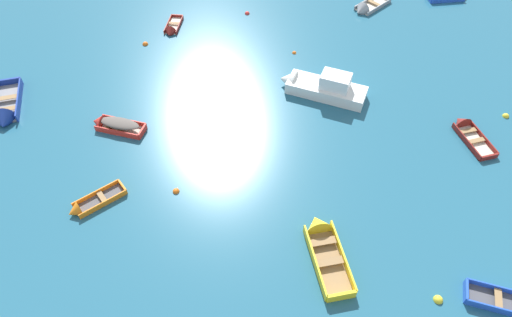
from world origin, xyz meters
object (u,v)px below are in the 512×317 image
Objects in this scene: rowboat_yellow_near_left at (322,240)px; mooring_buoy_trailing at (294,53)px; rowboat_maroon_midfield_left at (466,129)px; mooring_buoy_near_foreground at (506,116)px; rowboat_deep_blue_back_row_center at (5,113)px; rowboat_red_midfield_right at (113,124)px; mooring_buoy_midfield at (145,44)px; rowboat_orange_foreground_center at (86,206)px; motor_launch_white_cluster_inner at (320,86)px; rowboat_maroon_distant_center at (171,30)px; mooring_buoy_far_field at (438,300)px; mooring_buoy_between_boats_left at (176,192)px; mooring_buoy_between_boats_right at (247,14)px; rowboat_grey_outer_right at (365,9)px.

mooring_buoy_trailing is (3.49, 15.71, -0.24)m from rowboat_yellow_near_left.
rowboat_maroon_midfield_left is 3.28m from mooring_buoy_near_foreground.
mooring_buoy_trailing is at bearing 138.26° from mooring_buoy_near_foreground.
rowboat_maroon_midfield_left is 28.90m from rowboat_deep_blue_back_row_center.
rowboat_red_midfield_right is (6.59, -2.78, 0.06)m from rowboat_deep_blue_back_row_center.
rowboat_maroon_midfield_left reaches higher than mooring_buoy_midfield.
rowboat_orange_foreground_center is 0.57× the size of motor_launch_white_cluster_inner.
rowboat_deep_blue_back_row_center is at bearing 165.76° from mooring_buoy_near_foreground.
rowboat_deep_blue_back_row_center reaches higher than rowboat_orange_foreground_center.
rowboat_maroon_distant_center reaches higher than mooring_buoy_far_field.
motor_launch_white_cluster_inner is at bearing 71.08° from rowboat_yellow_near_left.
mooring_buoy_between_boats_right is at bearing 64.60° from mooring_buoy_between_boats_left.
rowboat_yellow_near_left is 21.38m from rowboat_maroon_distant_center.
rowboat_red_midfield_right is 14.11m from mooring_buoy_trailing.
mooring_buoy_between_boats_right is (6.35, 1.10, -0.14)m from rowboat_maroon_distant_center.
rowboat_yellow_near_left is at bearing -48.15° from rowboat_red_midfield_right.
rowboat_deep_blue_back_row_center is (-27.66, 8.38, 0.09)m from rowboat_maroon_midfield_left.
mooring_buoy_between_boats_right is at bearing 96.04° from mooring_buoy_far_field.
rowboat_maroon_midfield_left is at bearing 0.66° from rowboat_orange_foreground_center.
rowboat_orange_foreground_center is 0.72× the size of rowboat_yellow_near_left.
mooring_buoy_between_boats_left is at bearing -88.16° from mooring_buoy_midfield.
rowboat_orange_foreground_center is at bearing -112.21° from rowboat_maroon_distant_center.
rowboat_deep_blue_back_row_center is at bearing 163.15° from rowboat_maroon_midfield_left.
motor_launch_white_cluster_inner reaches higher than mooring_buoy_near_foreground.
rowboat_deep_blue_back_row_center reaches higher than mooring_buoy_between_boats_left.
mooring_buoy_near_foreground reaches higher than mooring_buoy_between_boats_right.
motor_launch_white_cluster_inner reaches higher than rowboat_yellow_near_left.
mooring_buoy_between_boats_left is at bearing 143.16° from rowboat_yellow_near_left.
mooring_buoy_between_boats_right is (8.03, 16.91, 0.00)m from mooring_buoy_between_boats_left.
mooring_buoy_midfield is at bearing 115.45° from mooring_buoy_far_field.
rowboat_deep_blue_back_row_center is 20.31m from motor_launch_white_cluster_inner.
mooring_buoy_between_boats_left is at bearing -96.07° from rowboat_maroon_distant_center.
rowboat_deep_blue_back_row_center reaches higher than rowboat_maroon_distant_center.
rowboat_red_midfield_right is 13.53m from motor_launch_white_cluster_inner.
rowboat_orange_foreground_center is 1.08× the size of rowboat_maroon_distant_center.
rowboat_red_midfield_right is 11.39× the size of mooring_buoy_trailing.
rowboat_yellow_near_left is 10.19× the size of mooring_buoy_far_field.
rowboat_yellow_near_left is 5.84m from mooring_buoy_far_field.
rowboat_deep_blue_back_row_center reaches higher than rowboat_red_midfield_right.
mooring_buoy_far_field is at bearing -64.55° from mooring_buoy_midfield.
rowboat_grey_outer_right is 9.56× the size of mooring_buoy_near_foreground.
rowboat_red_midfield_right is 0.61× the size of motor_launch_white_cluster_inner.
rowboat_maroon_midfield_left is 22.45m from rowboat_maroon_distant_center.
rowboat_maroon_distant_center is at bearing 110.06° from mooring_buoy_far_field.
rowboat_yellow_near_left reaches higher than rowboat_grey_outer_right.
rowboat_red_midfield_right is at bearing -135.47° from mooring_buoy_between_boats_right.
motor_launch_white_cluster_inner is at bearing 0.10° from rowboat_red_midfield_right.
rowboat_maroon_midfield_left is 12.48m from rowboat_yellow_near_left.
rowboat_grey_outer_right is at bearing 29.78° from mooring_buoy_trailing.
mooring_buoy_near_foreground is at bearing 1.76° from rowboat_orange_foreground_center.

